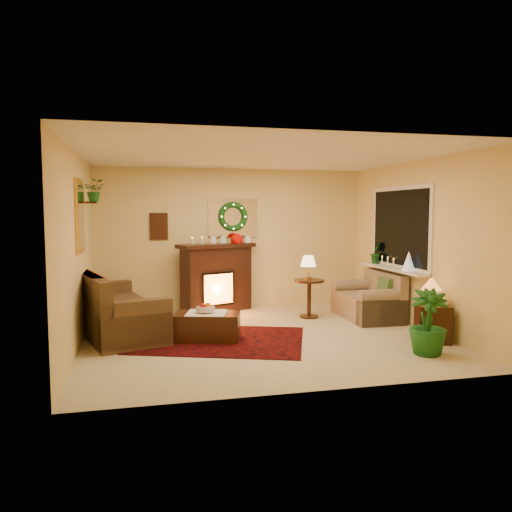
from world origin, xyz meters
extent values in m
plane|color=beige|center=(0.00, 0.00, 0.00)|extent=(5.00, 5.00, 0.00)
plane|color=white|center=(0.00, 0.00, 2.60)|extent=(5.00, 5.00, 0.00)
plane|color=#EFD88C|center=(0.00, 2.25, 1.30)|extent=(5.00, 5.00, 0.00)
plane|color=#EFD88C|center=(0.00, -2.25, 1.30)|extent=(5.00, 5.00, 0.00)
plane|color=#EFD88C|center=(-2.50, 0.00, 1.30)|extent=(4.50, 4.50, 0.00)
plane|color=#EFD88C|center=(2.50, 0.00, 1.30)|extent=(4.50, 4.50, 0.00)
cube|color=#3F0B0F|center=(-0.62, -0.04, 0.01)|extent=(2.77, 2.41, 0.01)
cube|color=brown|center=(-2.04, 0.68, 0.43)|extent=(1.52, 2.34, 0.93)
cube|color=#B41713|center=(-2.05, 0.85, 0.46)|extent=(0.75, 1.23, 0.02)
cube|color=black|center=(-0.34, 2.04, 0.55)|extent=(1.33, 0.85, 1.17)
sphere|color=#D00900|center=(0.03, 2.02, 1.30)|extent=(0.23, 0.23, 0.23)
cylinder|color=beige|center=(-0.78, 1.98, 1.26)|extent=(0.06, 0.06, 0.17)
cylinder|color=white|center=(-0.61, 1.98, 1.26)|extent=(0.06, 0.06, 0.17)
cube|color=white|center=(0.00, 2.23, 1.70)|extent=(0.92, 0.02, 0.72)
torus|color=#194719|center=(0.00, 2.19, 1.72)|extent=(0.55, 0.11, 0.55)
cube|color=#381E11|center=(-1.35, 2.23, 1.55)|extent=(0.32, 0.03, 0.48)
cube|color=gold|center=(-2.48, 0.30, 1.75)|extent=(0.03, 0.84, 1.00)
imported|color=#194719|center=(-2.34, 1.05, 1.97)|extent=(0.33, 0.28, 0.36)
cube|color=tan|center=(2.06, 0.84, 0.42)|extent=(0.82, 1.38, 0.79)
cube|color=white|center=(2.48, 0.55, 1.55)|extent=(0.03, 1.86, 1.36)
cube|color=black|center=(2.47, 0.55, 1.55)|extent=(0.02, 1.70, 1.22)
cube|color=white|center=(2.38, 0.55, 0.87)|extent=(0.22, 1.86, 0.04)
cone|color=silver|center=(2.39, 0.10, 1.04)|extent=(0.20, 0.20, 0.31)
imported|color=#124316|center=(2.41, 1.23, 1.08)|extent=(0.28, 0.22, 0.51)
cylinder|color=#502C22|center=(1.12, 1.12, 0.32)|extent=(0.63, 0.63, 0.66)
cone|color=#FFE395|center=(1.09, 1.11, 0.88)|extent=(0.27, 0.27, 0.42)
cube|color=#391D14|center=(2.26, -0.79, 0.27)|extent=(0.55, 0.55, 0.52)
cone|color=orange|center=(2.25, -0.76, 0.74)|extent=(0.28, 0.28, 0.41)
cube|color=#382112|center=(-0.79, 0.01, 0.21)|extent=(1.02, 0.73, 0.39)
cylinder|color=silver|center=(-0.81, 0.01, 0.45)|extent=(0.27, 0.27, 0.06)
imported|color=#15531C|center=(1.84, -1.35, 0.45)|extent=(1.78, 1.78, 2.50)
camera|label=1|loc=(-1.71, -6.88, 1.81)|focal=35.00mm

